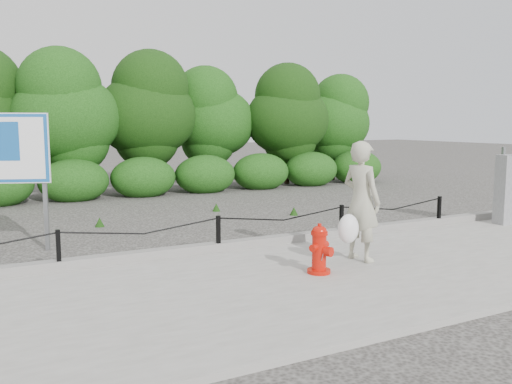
{
  "coord_description": "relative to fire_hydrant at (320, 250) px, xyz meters",
  "views": [
    {
      "loc": [
        -3.53,
        -8.02,
        2.2
      ],
      "look_at": [
        0.81,
        0.2,
        1.0
      ],
      "focal_mm": 38.0,
      "sensor_mm": 36.0,
      "label": 1
    }
  ],
  "objects": [
    {
      "name": "sidewalk",
      "position": [
        -0.74,
        -0.15,
        -0.38
      ],
      "size": [
        14.0,
        4.0,
        0.08
      ],
      "primitive_type": "cube",
      "color": "gray",
      "rests_on": "ground"
    },
    {
      "name": "pedestrian",
      "position": [
        0.96,
        0.31,
        0.56
      ],
      "size": [
        0.8,
        0.75,
        1.84
      ],
      "rotation": [
        0.0,
        0.0,
        1.77
      ],
      "color": "#A7A68F",
      "rests_on": "sidewalk"
    },
    {
      "name": "advertising_sign",
      "position": [
        -3.78,
        3.82,
        1.24
      ],
      "size": [
        1.4,
        0.59,
        2.36
      ],
      "rotation": [
        0.0,
        0.0,
        -0.36
      ],
      "color": "slate",
      "rests_on": "ground"
    },
    {
      "name": "fire_hydrant",
      "position": [
        0.0,
        0.0,
        0.0
      ],
      "size": [
        0.44,
        0.44,
        0.71
      ],
      "rotation": [
        0.0,
        0.0,
        0.4
      ],
      "color": "red",
      "rests_on": "sidewalk"
    },
    {
      "name": "utility_cabinet",
      "position": [
        5.66,
        1.28,
        0.39
      ],
      "size": [
        0.59,
        0.43,
        1.6
      ],
      "rotation": [
        0.0,
        0.0,
        -0.14
      ],
      "color": "#98989B",
      "rests_on": "sidewalk"
    },
    {
      "name": "treeline",
      "position": [
        -0.77,
        10.8,
        2.08
      ],
      "size": [
        20.3,
        3.52,
        4.36
      ],
      "color": "black",
      "rests_on": "ground"
    },
    {
      "name": "chain_barrier",
      "position": [
        -0.74,
        1.85,
        0.04
      ],
      "size": [
        10.06,
        0.06,
        0.6
      ],
      "color": "black",
      "rests_on": "sidewalk"
    },
    {
      "name": "curb",
      "position": [
        -0.74,
        1.9,
        -0.27
      ],
      "size": [
        14.0,
        0.22,
        0.14
      ],
      "primitive_type": "cube",
      "color": "slate",
      "rests_on": "sidewalk"
    },
    {
      "name": "ground",
      "position": [
        -0.74,
        1.85,
        -0.42
      ],
      "size": [
        90.0,
        90.0,
        0.0
      ],
      "primitive_type": "plane",
      "color": "#2D2B28",
      "rests_on": "ground"
    }
  ]
}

